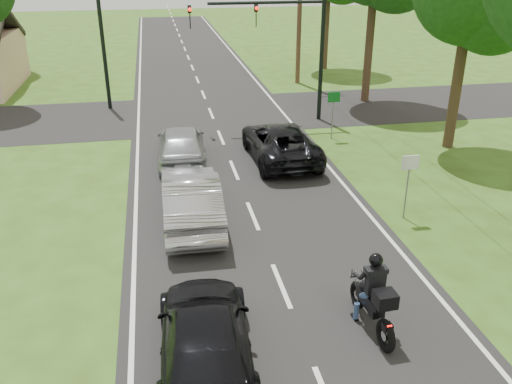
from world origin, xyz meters
The scene contains 12 objects.
ground centered at (0.00, 0.00, 0.00)m, with size 140.00×140.00×0.00m, color #344C15.
road centered at (0.00, 10.00, 0.01)m, with size 8.00×100.00×0.01m, color black.
cross_road centered at (0.00, 16.00, 0.01)m, with size 60.00×7.00×0.01m, color black.
motorcycle_rider centered at (1.61, -2.02, 0.76)m, with size 0.63×2.24×1.93m.
dark_suv centered at (2.01, 8.82, 0.74)m, with size 2.42×5.24×1.46m, color black.
silver_sedan centered at (-1.94, 3.90, 0.82)m, with size 1.71×4.91×1.62m, color #ABABB0.
silver_suv centered at (-1.91, 9.14, 0.79)m, with size 1.84×4.56×1.55m, color #A8ABB0.
dark_car_behind centered at (-2.17, -2.50, 0.69)m, with size 1.90×4.67×1.36m, color black.
traffic_signal centered at (3.34, 14.00, 4.14)m, with size 6.38×0.44×6.00m.
signal_pole_far centered at (-5.20, 18.00, 3.00)m, with size 0.20×0.20×6.00m, color black.
sign_white centered at (4.70, 2.98, 1.60)m, with size 0.55×0.07×2.12m.
sign_green centered at (4.90, 10.98, 1.60)m, with size 0.55×0.07×2.12m.
Camera 1 is at (-2.79, -11.25, 7.85)m, focal length 38.00 mm.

